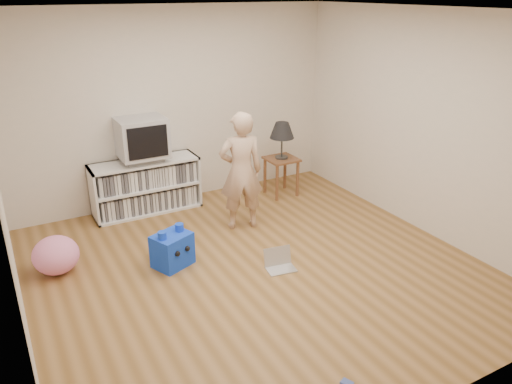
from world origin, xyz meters
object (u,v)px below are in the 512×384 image
object	(u,v)px
dvd_deck	(144,158)
plush_pink	(56,255)
crt_tv	(142,137)
person	(241,171)
media_unit	(146,186)
laptop	(279,263)
side_table	(281,167)
table_lamp	(282,131)
plush_blue	(172,249)

from	to	relation	value
dvd_deck	plush_pink	bearing A→B (deg)	-140.62
dvd_deck	crt_tv	world-z (taller)	crt_tv
dvd_deck	person	size ratio (longest dim) A/B	0.31
crt_tv	person	world-z (taller)	person
media_unit	laptop	distance (m)	2.29
laptop	plush_pink	xyz separation A→B (m)	(-2.09, 1.04, 0.14)
side_table	plush_pink	world-z (taller)	side_table
dvd_deck	laptop	size ratio (longest dim) A/B	1.33
media_unit	laptop	xyz separation A→B (m)	(0.78, -2.13, -0.29)
crt_tv	table_lamp	bearing A→B (deg)	-11.10
plush_blue	plush_pink	bearing A→B (deg)	135.25
side_table	plush_blue	bearing A→B (deg)	-150.82
laptop	plush_blue	size ratio (longest dim) A/B	0.71
media_unit	crt_tv	bearing A→B (deg)	-90.00
crt_tv	dvd_deck	bearing A→B (deg)	90.00
crt_tv	person	xyz separation A→B (m)	(0.89, -1.03, -0.29)
media_unit	person	distance (m)	1.43
side_table	laptop	xyz separation A→B (m)	(-1.09, -1.75, -0.36)
person	plush_pink	size ratio (longest dim) A/B	3.10
plush_pink	side_table	bearing A→B (deg)	12.51
side_table	person	xyz separation A→B (m)	(-0.98, -0.67, 0.32)
table_lamp	plush_pink	size ratio (longest dim) A/B	1.09
side_table	plush_pink	size ratio (longest dim) A/B	1.16
person	laptop	world-z (taller)	person
dvd_deck	plush_pink	size ratio (longest dim) A/B	0.95
side_table	crt_tv	bearing A→B (deg)	168.90
laptop	plush_blue	distance (m)	1.15
person	plush_blue	world-z (taller)	person
side_table	laptop	world-z (taller)	side_table
crt_tv	laptop	distance (m)	2.45
side_table	person	distance (m)	1.23
side_table	plush_pink	distance (m)	3.26
side_table	dvd_deck	bearing A→B (deg)	168.80
crt_tv	person	bearing A→B (deg)	-49.38
media_unit	dvd_deck	distance (m)	0.39
crt_tv	plush_blue	bearing A→B (deg)	-97.36
laptop	plush_pink	world-z (taller)	plush_pink
table_lamp	crt_tv	bearing A→B (deg)	168.90
table_lamp	plush_blue	bearing A→B (deg)	-150.82
crt_tv	table_lamp	xyz separation A→B (m)	(1.87, -0.37, -0.08)
plush_pink	person	bearing A→B (deg)	1.01
table_lamp	plush_pink	distance (m)	3.34
crt_tv	plush_blue	distance (m)	1.74
dvd_deck	side_table	size ratio (longest dim) A/B	0.82
media_unit	plush_blue	bearing A→B (deg)	-97.27
crt_tv	side_table	bearing A→B (deg)	-11.10
dvd_deck	table_lamp	xyz separation A→B (m)	(1.87, -0.37, 0.21)
side_table	table_lamp	xyz separation A→B (m)	(-0.00, 0.00, 0.53)
plush_pink	laptop	bearing A→B (deg)	-26.53
person	plush_pink	xyz separation A→B (m)	(-2.20, -0.04, -0.53)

